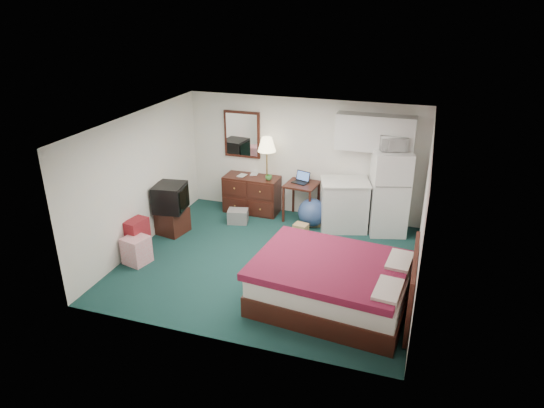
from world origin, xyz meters
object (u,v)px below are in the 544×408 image
(dresser, at_px, (252,194))
(kitchen_counter, at_px, (344,205))
(suitcase, at_px, (138,237))
(fridge, at_px, (389,192))
(bed, at_px, (332,284))
(tv_stand, at_px, (173,221))
(desk, at_px, (301,201))
(floor_lamp, at_px, (267,177))

(dresser, height_order, kitchen_counter, kitchen_counter)
(suitcase, bearing_deg, dresser, 71.35)
(kitchen_counter, xyz_separation_m, fridge, (0.85, 0.10, 0.35))
(bed, height_order, suitcase, bed)
(fridge, bearing_deg, tv_stand, -176.88)
(dresser, distance_m, suitcase, 2.79)
(fridge, bearing_deg, desk, 162.87)
(desk, xyz_separation_m, tv_stand, (-2.27, -1.41, -0.16))
(floor_lamp, bearing_deg, bed, -54.68)
(floor_lamp, height_order, kitchen_counter, floor_lamp)
(dresser, xyz_separation_m, kitchen_counter, (2.04, -0.20, 0.09))
(fridge, relative_size, bed, 0.76)
(kitchen_counter, relative_size, fridge, 0.59)
(dresser, distance_m, floor_lamp, 0.60)
(suitcase, bearing_deg, bed, 2.29)
(bed, bearing_deg, floor_lamp, 131.11)
(floor_lamp, distance_m, tv_stand, 2.14)
(floor_lamp, distance_m, suitcase, 2.96)
(bed, relative_size, suitcase, 3.22)
(dresser, xyz_separation_m, bed, (2.37, -2.90, -0.05))
(bed, bearing_deg, tv_stand, 163.52)
(tv_stand, distance_m, suitcase, 1.02)
(dresser, xyz_separation_m, suitcase, (-1.30, -2.47, -0.06))
(dresser, bearing_deg, desk, -1.68)
(fridge, height_order, tv_stand, fridge)
(dresser, bearing_deg, floor_lamp, -11.97)
(dresser, relative_size, desk, 1.48)
(bed, height_order, tv_stand, bed)
(dresser, xyz_separation_m, tv_stand, (-1.15, -1.46, -0.16))
(dresser, relative_size, bed, 0.53)
(desk, xyz_separation_m, kitchen_counter, (0.92, -0.15, 0.09))
(desk, xyz_separation_m, fridge, (1.77, -0.05, 0.44))
(tv_stand, bearing_deg, suitcase, -87.95)
(desk, distance_m, kitchen_counter, 0.94)
(floor_lamp, bearing_deg, tv_stand, -137.86)
(fridge, bearing_deg, kitchen_counter, 171.42)
(bed, bearing_deg, desk, 119.46)
(dresser, relative_size, tv_stand, 2.21)
(fridge, bearing_deg, suitcase, -166.04)
(dresser, relative_size, fridge, 0.70)
(desk, relative_size, suitcase, 1.16)
(kitchen_counter, bearing_deg, tv_stand, -175.35)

